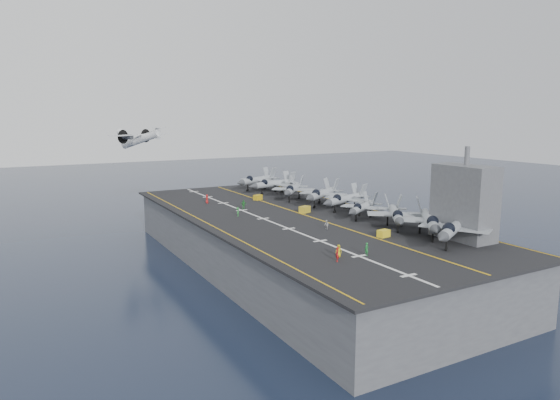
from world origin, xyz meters
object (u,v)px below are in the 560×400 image
fighter_jet_0 (454,227)px  island_superstructure (465,193)px  tow_cart_a (384,233)px  transport_plane (141,139)px

fighter_jet_0 → island_superstructure: bearing=24.1°
fighter_jet_0 → tow_cart_a: fighter_jet_0 is taller
island_superstructure → fighter_jet_0: bearing=-155.9°
tow_cart_a → island_superstructure: bearing=-34.5°
fighter_jet_0 → transport_plane: bearing=107.0°
island_superstructure → tow_cart_a: (-10.37, 7.13, -6.90)m
island_superstructure → fighter_jet_0: island_superstructure is taller
island_superstructure → transport_plane: 90.39m
island_superstructure → tow_cart_a: size_ratio=6.81×
fighter_jet_0 → transport_plane: 91.26m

